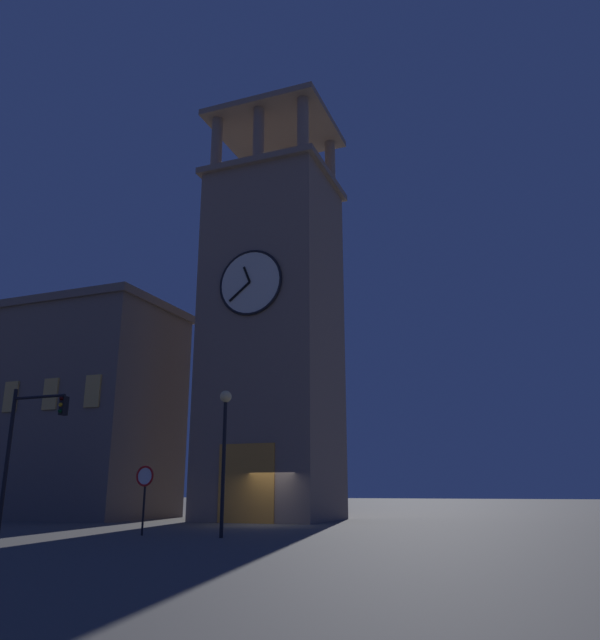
{
  "coord_description": "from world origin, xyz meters",
  "views": [
    {
      "loc": [
        -12.93,
        28.22,
        1.63
      ],
      "look_at": [
        -0.3,
        -4.29,
        11.43
      ],
      "focal_mm": 34.04,
      "sensor_mm": 36.0,
      "label": 1
    }
  ],
  "objects_px": {
    "clocktower": "(273,331)",
    "street_lamp": "(225,434)",
    "traffic_signal_near": "(26,436)",
    "no_horn_sign": "(145,481)",
    "adjacent_wing_building": "(21,413)"
  },
  "relations": [
    {
      "from": "clocktower",
      "to": "street_lamp",
      "type": "xyz_separation_m",
      "value": [
        -3.56,
        12.34,
        -7.29
      ]
    },
    {
      "from": "traffic_signal_near",
      "to": "no_horn_sign",
      "type": "bearing_deg",
      "value": -166.88
    },
    {
      "from": "clocktower",
      "to": "no_horn_sign",
      "type": "bearing_deg",
      "value": 91.0
    },
    {
      "from": "adjacent_wing_building",
      "to": "traffic_signal_near",
      "type": "bearing_deg",
      "value": 136.79
    },
    {
      "from": "adjacent_wing_building",
      "to": "no_horn_sign",
      "type": "bearing_deg",
      "value": 148.78
    },
    {
      "from": "street_lamp",
      "to": "no_horn_sign",
      "type": "distance_m",
      "value": 3.74
    },
    {
      "from": "adjacent_wing_building",
      "to": "traffic_signal_near",
      "type": "relative_size",
      "value": 3.73
    },
    {
      "from": "clocktower",
      "to": "adjacent_wing_building",
      "type": "relative_size",
      "value": 1.29
    },
    {
      "from": "adjacent_wing_building",
      "to": "clocktower",
      "type": "bearing_deg",
      "value": -174.1
    },
    {
      "from": "clocktower",
      "to": "adjacent_wing_building",
      "type": "distance_m",
      "value": 17.89
    },
    {
      "from": "traffic_signal_near",
      "to": "street_lamp",
      "type": "bearing_deg",
      "value": -171.81
    },
    {
      "from": "adjacent_wing_building",
      "to": "no_horn_sign",
      "type": "relative_size",
      "value": 8.32
    },
    {
      "from": "traffic_signal_near",
      "to": "no_horn_sign",
      "type": "relative_size",
      "value": 2.23
    },
    {
      "from": "traffic_signal_near",
      "to": "street_lamp",
      "type": "relative_size",
      "value": 1.08
    },
    {
      "from": "adjacent_wing_building",
      "to": "traffic_signal_near",
      "type": "distance_m",
      "value": 17.39
    }
  ]
}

